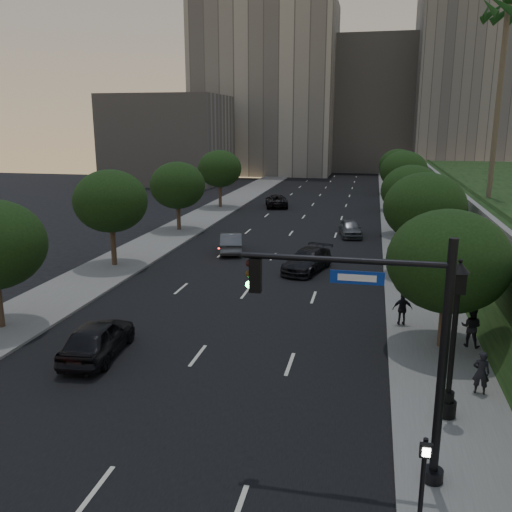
% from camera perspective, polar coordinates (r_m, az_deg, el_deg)
% --- Properties ---
extents(ground, '(160.00, 160.00, 0.00)m').
position_cam_1_polar(ground, '(19.63, -10.88, -16.22)').
color(ground, black).
rests_on(ground, ground).
extents(road_surface, '(16.00, 140.00, 0.02)m').
position_cam_1_polar(road_surface, '(47.08, 3.35, 1.92)').
color(road_surface, black).
rests_on(road_surface, ground).
extents(sidewalk_right, '(4.50, 140.00, 0.15)m').
position_cam_1_polar(sidewalk_right, '(46.67, 15.88, 1.38)').
color(sidewalk_right, slate).
rests_on(sidewalk_right, ground).
extents(sidewalk_left, '(4.50, 140.00, 0.15)m').
position_cam_1_polar(sidewalk_left, '(49.63, -8.44, 2.49)').
color(sidewalk_left, slate).
rests_on(sidewalk_left, ground).
extents(parapet_wall, '(0.35, 90.00, 0.70)m').
position_cam_1_polar(parapet_wall, '(44.35, 20.61, 6.00)').
color(parapet_wall, slate).
rests_on(parapet_wall, embankment).
extents(office_block_left, '(26.00, 20.00, 32.00)m').
position_cam_1_polar(office_block_left, '(109.73, 1.14, 17.16)').
color(office_block_left, gray).
rests_on(office_block_left, ground).
extents(office_block_mid, '(22.00, 18.00, 26.00)m').
position_cam_1_polar(office_block_mid, '(117.58, 12.08, 15.19)').
color(office_block_mid, gray).
rests_on(office_block_mid, ground).
extents(office_block_right, '(20.00, 22.00, 36.00)m').
position_cam_1_polar(office_block_right, '(113.12, 21.76, 17.14)').
color(office_block_right, gray).
rests_on(office_block_right, ground).
extents(office_block_filler, '(18.00, 16.00, 14.00)m').
position_cam_1_polar(office_block_filler, '(91.71, -9.15, 12.00)').
color(office_block_filler, gray).
rests_on(office_block_filler, ground).
extents(tree_right_a, '(5.20, 5.20, 6.24)m').
position_cam_1_polar(tree_right_a, '(24.45, 19.58, -0.51)').
color(tree_right_a, '#38281C').
rests_on(tree_right_a, ground).
extents(tree_right_b, '(5.20, 5.20, 6.74)m').
position_cam_1_polar(tree_right_b, '(36.07, 17.35, 4.90)').
color(tree_right_b, '#38281C').
rests_on(tree_right_b, ground).
extents(tree_right_c, '(5.20, 5.20, 6.24)m').
position_cam_1_polar(tree_right_c, '(48.98, 16.04, 6.63)').
color(tree_right_c, '#38281C').
rests_on(tree_right_c, ground).
extents(tree_right_d, '(5.20, 5.20, 6.74)m').
position_cam_1_polar(tree_right_d, '(62.84, 15.29, 8.63)').
color(tree_right_d, '#38281C').
rests_on(tree_right_d, ground).
extents(tree_right_e, '(5.20, 5.20, 6.24)m').
position_cam_1_polar(tree_right_e, '(77.81, 14.74, 9.22)').
color(tree_right_e, '#38281C').
rests_on(tree_right_e, ground).
extents(tree_left_b, '(5.00, 5.00, 6.71)m').
position_cam_1_polar(tree_left_b, '(38.07, -15.06, 5.59)').
color(tree_left_b, '#38281C').
rests_on(tree_left_b, ground).
extents(tree_left_c, '(5.00, 5.00, 6.34)m').
position_cam_1_polar(tree_left_c, '(49.94, -8.26, 7.37)').
color(tree_left_c, '#38281C').
rests_on(tree_left_c, ground).
extents(tree_left_d, '(5.00, 5.00, 6.71)m').
position_cam_1_polar(tree_left_d, '(63.16, -3.84, 9.16)').
color(tree_left_d, '#38281C').
rests_on(tree_left_d, ground).
extents(palm_far, '(3.20, 3.20, 15.50)m').
position_cam_1_polar(palm_far, '(47.08, 24.98, 22.33)').
color(palm_far, '#4C4233').
rests_on(palm_far, embankment).
extents(traffic_signal_mast, '(5.68, 0.56, 7.00)m').
position_cam_1_polar(traffic_signal_mast, '(15.07, 14.89, -10.46)').
color(traffic_signal_mast, black).
rests_on(traffic_signal_mast, ground).
extents(street_lamp, '(0.64, 0.64, 5.62)m').
position_cam_1_polar(street_lamp, '(19.01, 19.98, -9.03)').
color(street_lamp, black).
rests_on(street_lamp, ground).
extents(pedestrian_signal, '(0.30, 0.33, 2.50)m').
position_cam_1_polar(pedestrian_signal, '(14.55, 17.20, -21.13)').
color(pedestrian_signal, black).
rests_on(pedestrian_signal, ground).
extents(sedan_near_left, '(2.36, 4.96, 1.64)m').
position_cam_1_polar(sedan_near_left, '(24.26, -16.33, -8.34)').
color(sedan_near_left, black).
rests_on(sedan_near_left, ground).
extents(sedan_mid_left, '(2.72, 4.91, 1.53)m').
position_cam_1_polar(sedan_mid_left, '(41.76, -2.64, 1.44)').
color(sedan_mid_left, '#4D4F53').
rests_on(sedan_mid_left, ground).
extents(sedan_far_left, '(3.60, 5.73, 1.48)m').
position_cam_1_polar(sedan_far_left, '(64.42, 2.17, 5.84)').
color(sedan_far_left, black).
rests_on(sedan_far_left, ground).
extents(sedan_near_right, '(3.42, 5.53, 1.50)m').
position_cam_1_polar(sedan_near_right, '(36.52, 5.42, -0.46)').
color(sedan_near_right, black).
rests_on(sedan_near_right, ground).
extents(sedan_far_right, '(2.45, 4.58, 1.48)m').
position_cam_1_polar(sedan_far_right, '(48.22, 9.90, 2.91)').
color(sedan_far_right, '#505458').
rests_on(sedan_far_right, ground).
extents(pedestrian_a, '(0.63, 0.45, 1.63)m').
position_cam_1_polar(pedestrian_a, '(21.63, 22.61, -11.26)').
color(pedestrian_a, black).
rests_on(pedestrian_a, sidewalk_right).
extents(pedestrian_b, '(1.04, 0.92, 1.79)m').
position_cam_1_polar(pedestrian_b, '(25.73, 21.71, -6.95)').
color(pedestrian_b, black).
rests_on(pedestrian_b, sidewalk_right).
extents(pedestrian_c, '(0.98, 0.50, 1.61)m').
position_cam_1_polar(pedestrian_c, '(27.35, 15.17, -5.40)').
color(pedestrian_c, black).
rests_on(pedestrian_c, sidewalk_right).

